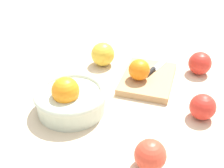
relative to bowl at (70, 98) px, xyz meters
name	(u,v)px	position (x,y,z in m)	size (l,w,h in m)	color
ground_plane	(132,96)	(0.14, -0.12, -0.04)	(2.40, 2.40, 0.00)	beige
bowl	(70,98)	(0.00, 0.00, 0.00)	(0.20, 0.20, 0.11)	beige
cutting_board	(148,79)	(0.23, -0.13, -0.03)	(0.21, 0.15, 0.02)	tan
orange_on_board	(139,70)	(0.20, -0.11, 0.01)	(0.07, 0.07, 0.07)	orange
knife	(155,68)	(0.29, -0.13, -0.01)	(0.16, 0.04, 0.01)	silver
apple_front_center	(203,107)	(0.14, -0.32, -0.01)	(0.07, 0.07, 0.07)	red
apple_back_right	(103,54)	(0.26, 0.05, 0.00)	(0.08, 0.08, 0.08)	gold
apple_front_right	(200,63)	(0.36, -0.26, 0.00)	(0.07, 0.07, 0.07)	red
apple_front_left	(150,155)	(-0.08, -0.26, -0.01)	(0.07, 0.07, 0.07)	#D6422D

